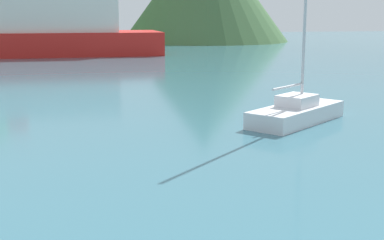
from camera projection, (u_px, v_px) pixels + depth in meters
sailboat_inner at (297, 110)px, 22.04m from camera, size 5.15×4.60×10.09m
ferry_distant at (12, 29)px, 56.20m from camera, size 31.19×9.11×7.96m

